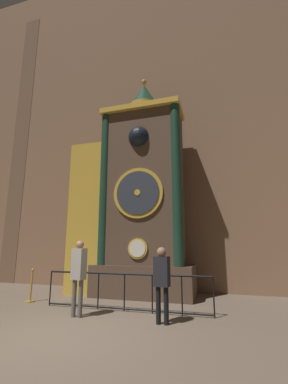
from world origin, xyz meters
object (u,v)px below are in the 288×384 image
(visitor_near, at_px, (79,270))
(stanchion_post, at_px, (31,291))
(clock_tower, at_px, (132,198))
(visitor_far, at_px, (162,277))

(visitor_near, bearing_deg, stanchion_post, 167.92)
(clock_tower, bearing_deg, visitor_near, -97.32)
(clock_tower, distance_m, visitor_near, 3.76)
(stanchion_post, bearing_deg, visitor_far, -13.63)
(visitor_far, bearing_deg, visitor_near, -171.63)
(stanchion_post, bearing_deg, visitor_near, -25.81)
(visitor_near, height_order, visitor_far, visitor_near)
(clock_tower, relative_size, visitor_far, 4.98)
(clock_tower, bearing_deg, stanchion_post, -145.52)
(visitor_far, distance_m, stanchion_post, 4.58)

